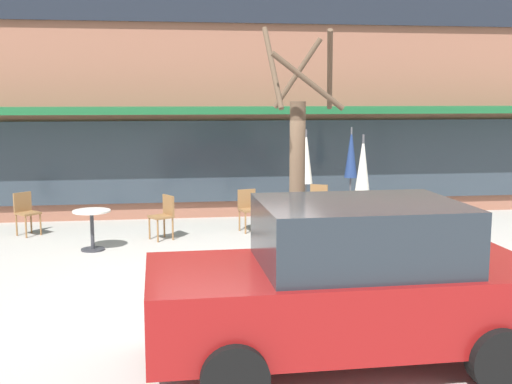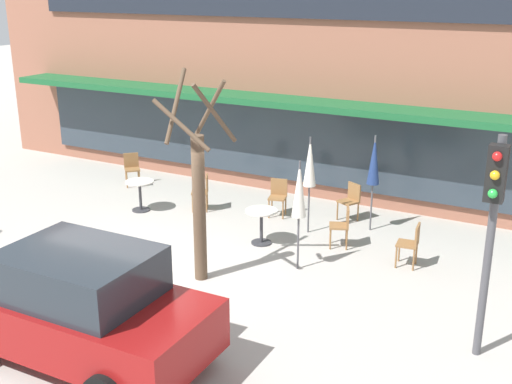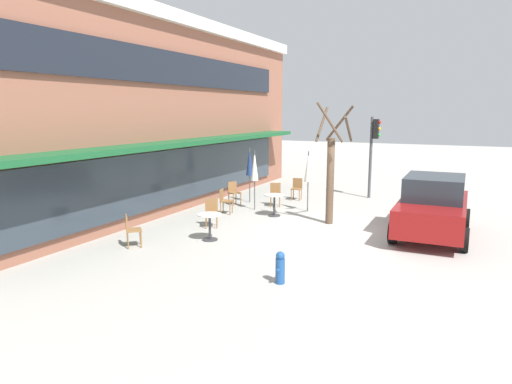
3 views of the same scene
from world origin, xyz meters
name	(u,v)px [view 2 (image 2 of 3)]	position (x,y,z in m)	size (l,w,h in m)	color
ground_plane	(144,279)	(0.00, 0.00, 0.00)	(80.00, 80.00, 0.00)	#ADA8A0
building_facade	(343,46)	(0.00, 9.96, 3.52)	(19.70, 9.10, 7.04)	#935B47
cafe_table_near_wall	(261,221)	(1.15, 2.60, 0.52)	(0.70, 0.70, 0.76)	#333338
cafe_table_streetside	(140,191)	(-2.44, 3.02, 0.52)	(0.70, 0.70, 0.76)	#333338
patio_umbrella_green_folded	(299,190)	(2.38, 1.81, 1.63)	(0.28, 0.28, 2.20)	#4C4C51
patio_umbrella_cream_folded	(310,163)	(1.77, 3.67, 1.63)	(0.28, 0.28, 2.20)	#4C4C51
patio_umbrella_corner_open	(374,161)	(2.95, 4.48, 1.63)	(0.28, 0.28, 2.20)	#4C4C51
cafe_chair_0	(203,190)	(-1.11, 3.78, 0.53)	(0.55, 0.55, 0.89)	olive
cafe_chair_1	(351,199)	(2.32, 4.86, 0.53)	(0.54, 0.54, 0.89)	olive
cafe_chair_2	(132,167)	(-3.95, 4.57, 0.53)	(0.57, 0.57, 0.89)	olive
cafe_chair_3	(343,224)	(2.74, 3.26, 0.53)	(0.52, 0.52, 0.89)	olive
cafe_chair_4	(278,194)	(0.67, 4.34, 0.53)	(0.49, 0.49, 0.89)	olive
cafe_chair_5	(411,242)	(4.29, 2.97, 0.53)	(0.44, 0.44, 0.89)	olive
parked_sedan	(77,305)	(0.87, -2.60, 0.88)	(4.23, 2.07, 1.76)	maroon
street_tree	(199,193)	(0.96, 0.54, 1.72)	(1.14, 1.07, 3.91)	brown
traffic_light_pole	(492,214)	(6.05, 0.27, 2.30)	(0.26, 0.44, 3.40)	#47474C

